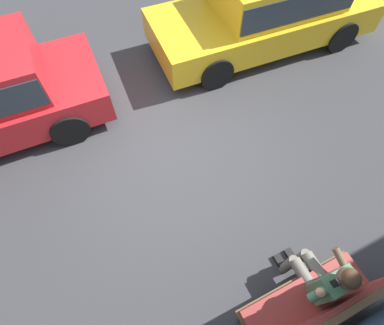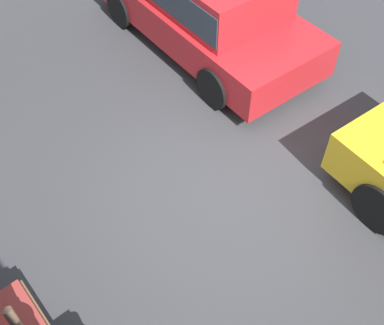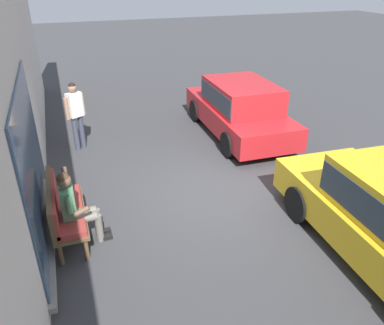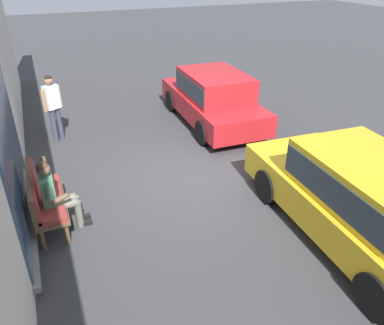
{
  "view_description": "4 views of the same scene",
  "coord_description": "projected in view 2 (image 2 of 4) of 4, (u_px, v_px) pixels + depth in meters",
  "views": [
    {
      "loc": [
        0.86,
        2.6,
        4.29
      ],
      "look_at": [
        -0.0,
        0.82,
        1.02
      ],
      "focal_mm": 28.0,
      "sensor_mm": 36.0,
      "label": 1
    },
    {
      "loc": [
        -2.55,
        2.6,
        4.98
      ],
      "look_at": [
        -0.09,
        0.58,
        1.19
      ],
      "focal_mm": 45.0,
      "sensor_mm": 36.0,
      "label": 2
    },
    {
      "loc": [
        -6.15,
        2.6,
        4.13
      ],
      "look_at": [
        -0.75,
        0.66,
        1.16
      ],
      "focal_mm": 35.0,
      "sensor_mm": 36.0,
      "label": 3
    },
    {
      "loc": [
        -6.55,
        2.6,
        4.24
      ],
      "look_at": [
        -0.79,
        0.16,
        0.8
      ],
      "focal_mm": 35.0,
      "sensor_mm": 36.0,
      "label": 4
    }
  ],
  "objects": [
    {
      "name": "parked_car_mid",
      "position": [
        208.0,
        2.0,
        7.56
      ],
      "size": [
        4.21,
        1.94,
        1.5
      ],
      "color": "red",
      "rests_on": "ground_plane"
    },
    {
      "name": "ground_plane",
      "position": [
        223.0,
        196.0,
        6.14
      ],
      "size": [
        60.0,
        60.0,
        0.0
      ],
      "primitive_type": "plane",
      "color": "#38383A"
    }
  ]
}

